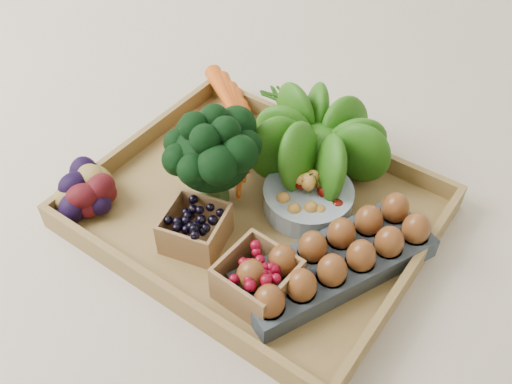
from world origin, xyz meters
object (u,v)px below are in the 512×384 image
Objects in this scene: broccoli at (213,172)px; cherry_bowl at (308,198)px; tray at (256,214)px; egg_carton at (335,265)px.

broccoli is 0.16m from cherry_bowl.
tray is 0.18m from egg_carton.
cherry_bowl reaches higher than tray.
cherry_bowl is 0.49× the size of egg_carton.
broccoli is 1.09× the size of cherry_bowl.
egg_carton is (0.17, -0.03, 0.03)m from tray.
egg_carton is (0.11, -0.09, -0.00)m from cherry_bowl.
cherry_bowl is at bearing 41.95° from tray.
tray is 0.09m from cherry_bowl.
egg_carton is (0.24, -0.01, -0.05)m from broccoli.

